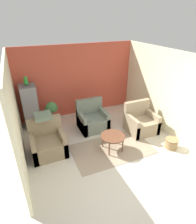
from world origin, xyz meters
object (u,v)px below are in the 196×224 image
at_px(armchair_left, 48,144).
at_px(armchair_middle, 92,120).
at_px(coffee_table, 113,137).
at_px(parrot, 26,81).
at_px(wicker_basket, 171,143).
at_px(birdcage, 30,107).
at_px(potted_plant, 52,110).
at_px(armchair_right, 141,123).

height_order(armchair_left, armchair_middle, same).
bearing_deg(coffee_table, parrot, 130.70).
xyz_separation_m(coffee_table, armchair_left, (-1.63, 0.55, -0.11)).
bearing_deg(wicker_basket, armchair_middle, 131.60).
xyz_separation_m(birdcage, potted_plant, (0.63, -0.15, -0.19)).
distance_m(armchair_middle, birdcage, 2.03).
distance_m(armchair_right, armchair_middle, 1.54).
relative_size(coffee_table, armchair_right, 0.69).
height_order(coffee_table, birdcage, birdcage).
height_order(armchair_left, wicker_basket, armchair_left).
bearing_deg(parrot, birdcage, -90.00).
bearing_deg(armchair_middle, wicker_basket, -48.40).
bearing_deg(armchair_right, potted_plant, 148.55).
bearing_deg(birdcage, coffee_table, -49.27).
height_order(armchair_right, potted_plant, armchair_right).
xyz_separation_m(armchair_left, armchair_middle, (1.55, 0.70, 0.00)).
height_order(armchair_right, wicker_basket, armchair_right).
height_order(armchair_left, birdcage, birdcage).
xyz_separation_m(coffee_table, birdcage, (-1.86, 2.16, 0.31)).
relative_size(birdcage, potted_plant, 1.75).
xyz_separation_m(armchair_middle, birdcage, (-1.77, 0.90, 0.42)).
relative_size(coffee_table, potted_plant, 0.79).
bearing_deg(potted_plant, wicker_basket, -43.02).
bearing_deg(parrot, coffee_table, -49.30).
bearing_deg(parrot, potted_plant, -13.59).
distance_m(armchair_middle, potted_plant, 1.39).
bearing_deg(armchair_middle, coffee_table, -86.05).
relative_size(parrot, wicker_basket, 0.78).
distance_m(birdcage, wicker_basket, 4.41).
xyz_separation_m(armchair_left, parrot, (-0.23, 1.61, 1.27)).
bearing_deg(armchair_right, armchair_left, 178.77).
xyz_separation_m(armchair_left, potted_plant, (0.40, 1.46, 0.23)).
height_order(coffee_table, wicker_basket, coffee_table).
xyz_separation_m(potted_plant, wicker_basket, (2.78, -2.59, -0.38)).
bearing_deg(armchair_left, coffee_table, -18.68).
bearing_deg(armchair_left, wicker_basket, -19.66).
bearing_deg(parrot, wicker_basket, -38.87).
height_order(armchair_right, parrot, parrot).
xyz_separation_m(coffee_table, parrot, (-1.86, 2.16, 1.16)).
xyz_separation_m(armchair_middle, wicker_basket, (1.63, -1.84, -0.15)).
relative_size(coffee_table, wicker_basket, 1.80).
bearing_deg(coffee_table, potted_plant, 121.53).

